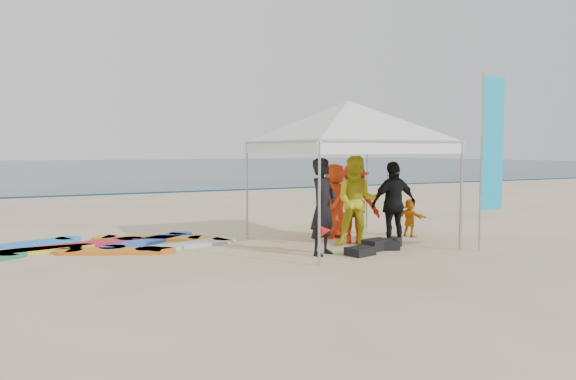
% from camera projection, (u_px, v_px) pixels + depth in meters
% --- Properties ---
extents(ground, '(120.00, 120.00, 0.00)m').
position_uv_depth(ground, '(364.00, 269.00, 9.59)').
color(ground, beige).
rests_on(ground, ground).
extents(ocean, '(160.00, 84.00, 0.08)m').
position_uv_depth(ocean, '(60.00, 167.00, 63.03)').
color(ocean, '#0C2633').
rests_on(ocean, ground).
extents(shoreline_foam, '(160.00, 1.20, 0.01)m').
position_uv_depth(shoreline_foam, '(139.00, 194.00, 25.80)').
color(shoreline_foam, silver).
rests_on(shoreline_foam, ground).
extents(person_black_a, '(0.82, 0.73, 1.89)m').
position_uv_depth(person_black_a, '(323.00, 207.00, 10.84)').
color(person_black_a, black).
rests_on(person_black_a, ground).
extents(person_yellow, '(1.18, 1.12, 1.92)m').
position_uv_depth(person_yellow, '(357.00, 201.00, 11.79)').
color(person_yellow, gold).
rests_on(person_yellow, ground).
extents(person_orange_a, '(1.29, 1.18, 1.74)m').
position_uv_depth(person_orange_a, '(354.00, 203.00, 12.25)').
color(person_orange_a, red).
rests_on(person_orange_a, ground).
extents(person_black_b, '(1.08, 0.51, 1.80)m').
position_uv_depth(person_black_b, '(394.00, 204.00, 11.84)').
color(person_black_b, black).
rests_on(person_black_b, ground).
extents(person_orange_b, '(0.98, 0.81, 1.72)m').
position_uv_depth(person_orange_b, '(335.00, 201.00, 13.01)').
color(person_orange_b, red).
rests_on(person_orange_b, ground).
extents(person_seated, '(0.42, 0.87, 0.90)m').
position_uv_depth(person_seated, '(410.00, 218.00, 13.18)').
color(person_seated, orange).
rests_on(person_seated, ground).
extents(canopy_tent, '(4.68, 4.68, 3.53)m').
position_uv_depth(canopy_tent, '(348.00, 101.00, 11.92)').
color(canopy_tent, '#A5A5A8').
rests_on(canopy_tent, ground).
extents(feather_flag, '(0.61, 0.04, 3.60)m').
position_uv_depth(feather_flag, '(491.00, 146.00, 11.31)').
color(feather_flag, '#A5A5A8').
rests_on(feather_flag, ground).
extents(marker_pennant, '(0.28, 0.28, 0.64)m').
position_uv_depth(marker_pennant, '(325.00, 231.00, 10.76)').
color(marker_pennant, '#A5A5A8').
rests_on(marker_pennant, ground).
extents(gear_pile, '(1.66, 0.92, 0.22)m').
position_uv_depth(gear_pile, '(377.00, 246.00, 11.35)').
color(gear_pile, black).
rests_on(gear_pile, ground).
extents(surfboard_spread, '(5.93, 2.88, 0.07)m').
position_uv_depth(surfboard_spread, '(91.00, 247.00, 11.65)').
color(surfboard_spread, orange).
rests_on(surfboard_spread, ground).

